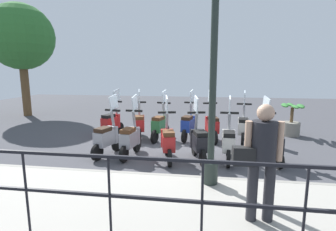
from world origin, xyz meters
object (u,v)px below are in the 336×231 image
pedestrian_with_bag (261,155)px  scooter_far_5 (111,122)px  scooter_far_1 (212,125)px  scooter_far_3 (160,125)px  scooter_near_1 (229,142)px  scooter_near_5 (107,137)px  tree_large (21,37)px  lamp_post_near (213,75)px  scooter_far_0 (243,127)px  potted_palm (291,122)px  scooter_near_2 (199,141)px  scooter_far_4 (140,124)px  scooter_near_3 (168,141)px  scooter_far_2 (188,124)px  scooter_near_4 (130,138)px  scooter_near_0 (270,143)px

pedestrian_with_bag → scooter_far_5: bearing=35.4°
scooter_far_1 → scooter_far_3: size_ratio=1.00×
scooter_near_1 → scooter_near_5: 3.00m
pedestrian_with_bag → tree_large: (7.74, 9.12, 2.51)m
lamp_post_near → scooter_far_0: lamp_post_near is taller
scooter_far_0 → scooter_far_3: (-0.07, 2.49, 0.00)m
potted_palm → lamp_post_near: bearing=148.9°
scooter_near_2 → scooter_far_4: same height
scooter_near_3 → scooter_far_2: same height
tree_large → scooter_far_3: (-3.37, -7.00, -3.10)m
scooter_far_2 → scooter_far_5: bearing=103.7°
lamp_post_near → scooter_far_3: 3.94m
potted_palm → scooter_near_1: 3.60m
tree_large → scooter_near_1: (-5.02, -8.93, -3.10)m
scooter_far_4 → scooter_far_1: bearing=-102.0°
scooter_near_1 → scooter_far_5: size_ratio=1.00×
scooter_far_3 → scooter_far_2: bearing=-63.0°
scooter_far_3 → lamp_post_near: bearing=-141.0°
scooter_near_5 → scooter_far_4: 1.77m
tree_large → potted_palm: 11.81m
lamp_post_near → scooter_near_1: (1.63, -0.44, -1.59)m
scooter_far_4 → scooter_far_2: bearing=-99.2°
pedestrian_with_bag → scooter_near_1: (2.72, 0.18, -0.60)m
scooter_near_3 → scooter_far_5: 2.88m
scooter_near_4 → scooter_far_5: size_ratio=1.00×
scooter_far_3 → scooter_far_4: bearing=100.2°
potted_palm → scooter_far_2: bearing=106.4°
scooter_far_0 → scooter_near_2: bearing=152.6°
scooter_far_0 → potted_palm: bearing=-49.2°
potted_palm → scooter_far_4: bearing=103.0°
scooter_near_2 → scooter_near_4: (0.03, 1.69, 0.00)m
scooter_near_5 → scooter_far_5: same height
scooter_near_5 → scooter_far_0: size_ratio=1.00×
scooter_far_4 → tree_large: bearing=47.9°
scooter_near_4 → scooter_far_4: (1.72, 0.21, 0.00)m
scooter_near_5 → scooter_near_1: bearing=-74.1°
tree_large → scooter_far_3: tree_large is taller
scooter_near_3 → scooter_far_3: 1.87m
potted_palm → tree_large: bearing=78.9°
tree_large → scooter_near_1: bearing=-119.3°
potted_palm → scooter_near_0: 3.03m
lamp_post_near → scooter_far_1: lamp_post_near is taller
scooter_far_2 → scooter_far_3: (-0.19, 0.85, 0.00)m
scooter_near_3 → lamp_post_near: bearing=-160.0°
scooter_near_1 → scooter_far_2: same height
lamp_post_near → scooter_near_4: (1.60, 1.95, -1.59)m
tree_large → scooter_far_5: bearing=-121.0°
lamp_post_near → tree_large: size_ratio=0.85×
scooter_near_5 → scooter_near_3: bearing=-79.0°
scooter_near_5 → scooter_far_2: size_ratio=1.00×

